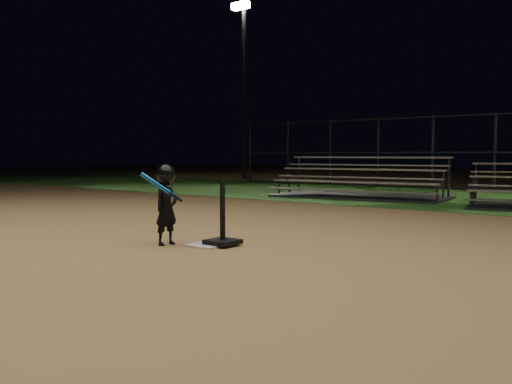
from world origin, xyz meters
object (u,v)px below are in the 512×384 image
batting_tee (223,232)px  light_pole_left (243,75)px  bleacher_left (360,189)px  child_batter (166,202)px  home_plate (208,245)px

batting_tee → light_pole_left: light_pole_left is taller
bleacher_left → child_batter: bearing=-86.1°
bleacher_left → home_plate: bearing=-82.5°
home_plate → batting_tee: size_ratio=0.55×
home_plate → child_batter: child_batter is taller
home_plate → bleacher_left: (-2.20, 8.26, 0.22)m
home_plate → bleacher_left: size_ratio=0.09×
batting_tee → bleacher_left: (-2.35, 8.13, 0.05)m
batting_tee → bleacher_left: bleacher_left is taller
batting_tee → light_pole_left: size_ratio=0.10×
child_batter → batting_tee: bearing=-56.0°
batting_tee → light_pole_left: 19.74m
batting_tee → home_plate: bearing=-138.3°
batting_tee → child_batter: bearing=-147.5°
bleacher_left → light_pole_left: light_pole_left is taller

